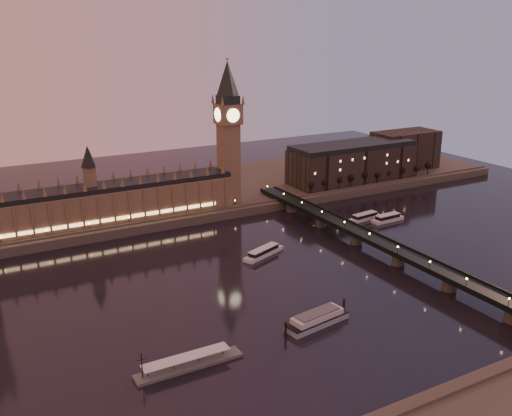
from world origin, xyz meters
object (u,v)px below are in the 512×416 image
(cruise_boat_a, at_px, (264,252))
(pontoon_pier, at_px, (189,364))
(cruise_boat_b, at_px, (365,217))
(moored_barge, at_px, (317,319))

(cruise_boat_a, distance_m, pontoon_pier, 121.14)
(cruise_boat_a, relative_size, pontoon_pier, 0.69)
(cruise_boat_b, xyz_separation_m, moored_barge, (-115.04, -106.84, 0.76))
(cruise_boat_a, relative_size, moored_barge, 0.84)
(cruise_boat_b, distance_m, pontoon_pier, 210.66)
(cruise_boat_a, xyz_separation_m, pontoon_pier, (-84.09, -87.19, -0.87))
(moored_barge, relative_size, pontoon_pier, 0.82)
(cruise_boat_a, height_order, pontoon_pier, pontoon_pier)
(cruise_boat_b, distance_m, moored_barge, 157.00)
(cruise_boat_b, height_order, pontoon_pier, pontoon_pier)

